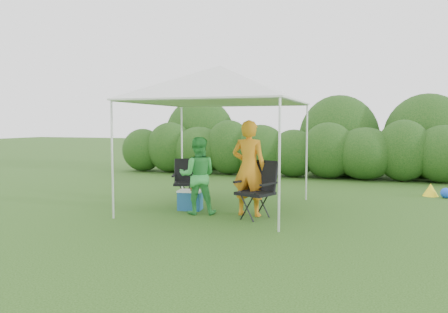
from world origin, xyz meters
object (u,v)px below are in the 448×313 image
(woman, at_px, (198,176))
(canopy, at_px, (220,84))
(cooler, at_px, (190,200))
(man, at_px, (249,168))
(chair_right, at_px, (258,186))
(chair_left, at_px, (186,178))

(woman, bearing_deg, canopy, -127.01)
(woman, xyz_separation_m, cooler, (-0.28, 0.29, -0.53))
(man, bearing_deg, canopy, -29.85)
(chair_right, relative_size, woman, 0.71)
(canopy, height_order, man, canopy)
(man, xyz_separation_m, cooler, (-1.23, 0.13, -0.68))
(cooler, bearing_deg, chair_left, 111.34)
(canopy, bearing_deg, chair_right, -32.78)
(man, height_order, woman, man)
(chair_left, relative_size, cooler, 1.85)
(chair_left, bearing_deg, chair_right, -48.56)
(chair_left, relative_size, man, 0.53)
(man, bearing_deg, chair_right, 151.23)
(canopy, distance_m, woman, 1.86)
(chair_right, xyz_separation_m, man, (-0.22, 0.14, 0.30))
(canopy, distance_m, chair_right, 2.19)
(canopy, xyz_separation_m, woman, (-0.22, -0.63, -1.74))
(chair_right, distance_m, woman, 1.17)
(man, height_order, cooler, man)
(canopy, bearing_deg, man, -33.03)
(man, distance_m, cooler, 1.41)
(chair_left, distance_m, woman, 1.28)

